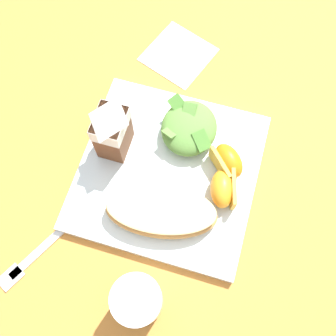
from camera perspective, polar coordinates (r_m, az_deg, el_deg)
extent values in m
plane|color=#C67A33|center=(0.64, 0.00, -0.83)|extent=(3.00, 3.00, 0.00)
cube|color=silver|center=(0.64, 0.00, -0.58)|extent=(0.28, 0.28, 0.02)
ellipsoid|color=tan|center=(0.59, -0.98, -6.44)|extent=(0.11, 0.18, 0.03)
ellipsoid|color=#B22D19|center=(0.58, -1.00, -6.18)|extent=(0.10, 0.17, 0.01)
ellipsoid|color=#EAD184|center=(0.58, -1.01, -6.00)|extent=(0.10, 0.17, 0.01)
ellipsoid|color=#5B8E3D|center=(0.64, 3.09, 5.85)|extent=(0.10, 0.09, 0.04)
cube|color=#4C8433|center=(0.61, 4.94, 4.01)|extent=(0.04, 0.04, 0.01)
cube|color=#5B8E3D|center=(0.62, 0.68, 5.43)|extent=(0.04, 0.03, 0.02)
cube|color=#5B8E3D|center=(0.63, 3.02, 8.01)|extent=(0.03, 0.02, 0.02)
cube|color=#4C8433|center=(0.64, 1.51, 9.18)|extent=(0.03, 0.04, 0.02)
cube|color=brown|center=(0.61, -8.04, 5.05)|extent=(0.06, 0.04, 0.09)
cube|color=white|center=(0.58, -8.44, 6.38)|extent=(0.06, 0.05, 0.03)
pyramid|color=white|center=(0.56, -8.78, 7.49)|extent=(0.06, 0.04, 0.02)
ellipsoid|color=orange|center=(0.60, 7.88, -3.03)|extent=(0.07, 0.05, 0.04)
cube|color=gold|center=(0.60, 9.40, -3.04)|extent=(0.06, 0.02, 0.03)
ellipsoid|color=orange|center=(0.62, 8.83, 1.07)|extent=(0.07, 0.07, 0.04)
cube|color=gold|center=(0.62, 7.54, 0.43)|extent=(0.05, 0.04, 0.03)
cube|color=white|center=(0.76, 1.53, 16.21)|extent=(0.14, 0.14, 0.00)
cube|color=silver|center=(0.64, -16.18, -9.55)|extent=(0.16, 0.09, 0.01)
cube|color=silver|center=(0.65, -21.96, -14.53)|extent=(0.04, 0.04, 0.01)
cylinder|color=silver|center=(0.56, -4.35, -18.73)|extent=(0.07, 0.07, 0.10)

